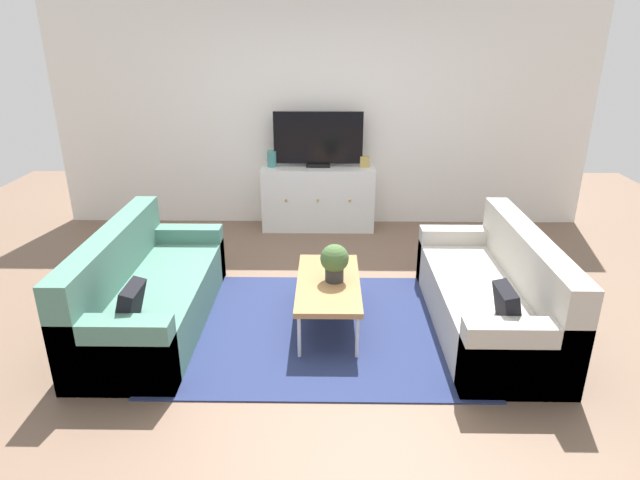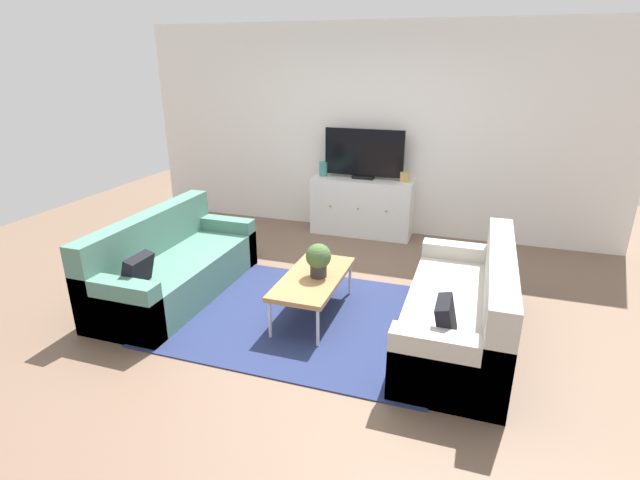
# 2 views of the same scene
# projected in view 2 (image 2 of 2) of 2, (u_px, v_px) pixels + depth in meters

# --- Properties ---
(ground_plane) EXTENTS (10.00, 10.00, 0.00)m
(ground_plane) POSITION_uv_depth(u_px,v_px,m) (308.00, 310.00, 4.63)
(ground_plane) COLOR brown
(wall_back) EXTENTS (6.40, 0.12, 2.70)m
(wall_back) POSITION_uv_depth(u_px,v_px,m) (373.00, 131.00, 6.42)
(wall_back) COLOR white
(wall_back) RESTS_ON ground_plane
(area_rug) EXTENTS (2.50, 1.90, 0.01)m
(area_rug) POSITION_uv_depth(u_px,v_px,m) (303.00, 317.00, 4.49)
(area_rug) COLOR navy
(area_rug) RESTS_ON ground_plane
(couch_left_side) EXTENTS (0.80, 1.93, 0.82)m
(couch_left_side) POSITION_uv_depth(u_px,v_px,m) (170.00, 268.00, 4.87)
(couch_left_side) COLOR #4C7A6B
(couch_left_side) RESTS_ON ground_plane
(couch_right_side) EXTENTS (0.80, 1.93, 0.82)m
(couch_right_side) POSITION_uv_depth(u_px,v_px,m) (467.00, 313.00, 4.01)
(couch_right_side) COLOR #B2ADA3
(couch_right_side) RESTS_ON ground_plane
(coffee_table) EXTENTS (0.51, 1.08, 0.40)m
(coffee_table) POSITION_uv_depth(u_px,v_px,m) (313.00, 279.00, 4.42)
(coffee_table) COLOR #A37547
(coffee_table) RESTS_ON ground_plane
(potted_plant) EXTENTS (0.23, 0.23, 0.31)m
(potted_plant) POSITION_uv_depth(u_px,v_px,m) (318.00, 259.00, 4.34)
(potted_plant) COLOR #2D2D2D
(potted_plant) RESTS_ON coffee_table
(tv_console) EXTENTS (1.34, 0.47, 0.76)m
(tv_console) POSITION_uv_depth(u_px,v_px,m) (362.00, 207.00, 6.53)
(tv_console) COLOR white
(tv_console) RESTS_ON ground_plane
(flat_screen_tv) EXTENTS (1.04, 0.16, 0.65)m
(flat_screen_tv) POSITION_uv_depth(u_px,v_px,m) (364.00, 154.00, 6.30)
(flat_screen_tv) COLOR black
(flat_screen_tv) RESTS_ON tv_console
(glass_vase) EXTENTS (0.11, 0.11, 0.19)m
(glass_vase) POSITION_uv_depth(u_px,v_px,m) (323.00, 169.00, 6.52)
(glass_vase) COLOR teal
(glass_vase) RESTS_ON tv_console
(mantel_clock) EXTENTS (0.11, 0.07, 0.13)m
(mantel_clock) POSITION_uv_depth(u_px,v_px,m) (405.00, 177.00, 6.20)
(mantel_clock) COLOR tan
(mantel_clock) RESTS_ON tv_console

